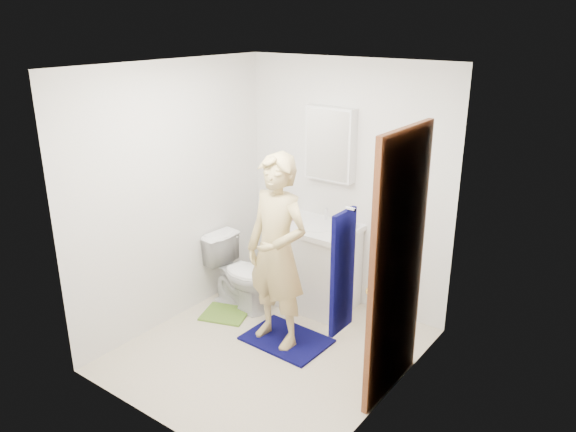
% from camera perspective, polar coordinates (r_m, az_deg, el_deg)
% --- Properties ---
extents(floor, '(2.20, 2.40, 0.02)m').
position_cam_1_polar(floor, '(5.03, -1.82, -13.49)').
color(floor, beige).
rests_on(floor, ground).
extents(ceiling, '(2.20, 2.40, 0.02)m').
position_cam_1_polar(ceiling, '(4.22, -2.18, 15.16)').
color(ceiling, white).
rests_on(ceiling, ground).
extents(wall_back, '(2.20, 0.02, 2.40)m').
position_cam_1_polar(wall_back, '(5.44, 5.95, 3.10)').
color(wall_back, silver).
rests_on(wall_back, ground).
extents(wall_front, '(2.20, 0.02, 2.40)m').
position_cam_1_polar(wall_front, '(3.69, -13.76, -5.64)').
color(wall_front, silver).
rests_on(wall_front, ground).
extents(wall_left, '(0.02, 2.40, 2.40)m').
position_cam_1_polar(wall_left, '(5.21, -11.62, 2.06)').
color(wall_left, silver).
rests_on(wall_left, ground).
extents(wall_right, '(0.02, 2.40, 2.40)m').
position_cam_1_polar(wall_right, '(3.94, 10.83, -3.73)').
color(wall_right, silver).
rests_on(wall_right, ground).
extents(vanity_cabinet, '(0.75, 0.55, 0.80)m').
position_cam_1_polar(vanity_cabinet, '(5.56, 2.77, -5.26)').
color(vanity_cabinet, white).
rests_on(vanity_cabinet, floor).
extents(countertop, '(0.79, 0.59, 0.05)m').
position_cam_1_polar(countertop, '(5.39, 2.84, -1.16)').
color(countertop, white).
rests_on(countertop, vanity_cabinet).
extents(sink_basin, '(0.40, 0.40, 0.03)m').
position_cam_1_polar(sink_basin, '(5.39, 2.84, -1.01)').
color(sink_basin, white).
rests_on(sink_basin, countertop).
extents(faucet, '(0.03, 0.03, 0.12)m').
position_cam_1_polar(faucet, '(5.50, 3.90, 0.20)').
color(faucet, silver).
rests_on(faucet, countertop).
extents(medicine_cabinet, '(0.50, 0.12, 0.70)m').
position_cam_1_polar(medicine_cabinet, '(5.35, 4.33, 7.31)').
color(medicine_cabinet, white).
rests_on(medicine_cabinet, wall_back).
extents(mirror_panel, '(0.46, 0.01, 0.66)m').
position_cam_1_polar(mirror_panel, '(5.30, 3.97, 7.20)').
color(mirror_panel, white).
rests_on(mirror_panel, wall_back).
extents(door, '(0.05, 0.80, 2.05)m').
position_cam_1_polar(door, '(4.15, 11.03, -5.13)').
color(door, brown).
rests_on(door, ground).
extents(door_knob, '(0.07, 0.07, 0.07)m').
position_cam_1_polar(door_knob, '(3.94, 8.38, -7.60)').
color(door_knob, gold).
rests_on(door_knob, door).
extents(towel, '(0.03, 0.24, 0.80)m').
position_cam_1_polar(towel, '(3.49, 5.55, -5.72)').
color(towel, '#070742').
rests_on(towel, wall_right).
extents(towel_hook, '(0.06, 0.02, 0.02)m').
position_cam_1_polar(towel_hook, '(3.31, 6.38, 0.68)').
color(towel_hook, silver).
rests_on(towel_hook, wall_right).
extents(toilet, '(0.73, 0.45, 0.71)m').
position_cam_1_polar(toilet, '(5.57, -4.83, -5.75)').
color(toilet, white).
rests_on(toilet, floor).
extents(bath_mat, '(0.74, 0.54, 0.02)m').
position_cam_1_polar(bath_mat, '(5.14, -0.16, -12.44)').
color(bath_mat, '#070742').
rests_on(bath_mat, floor).
extents(green_rug, '(0.52, 0.48, 0.02)m').
position_cam_1_polar(green_rug, '(5.56, -6.39, -9.86)').
color(green_rug, olive).
rests_on(green_rug, floor).
extents(soap_dispenser, '(0.08, 0.08, 0.18)m').
position_cam_1_polar(soap_dispenser, '(5.47, 0.06, 0.44)').
color(soap_dispenser, '#AF526C').
rests_on(soap_dispenser, countertop).
extents(toothbrush_cup, '(0.13, 0.13, 0.09)m').
position_cam_1_polar(toothbrush_cup, '(5.33, 6.31, -0.71)').
color(toothbrush_cup, '#5D387D').
rests_on(toothbrush_cup, countertop).
extents(man, '(0.65, 0.46, 1.69)m').
position_cam_1_polar(man, '(4.72, -1.12, -3.68)').
color(man, tan).
rests_on(man, bath_mat).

